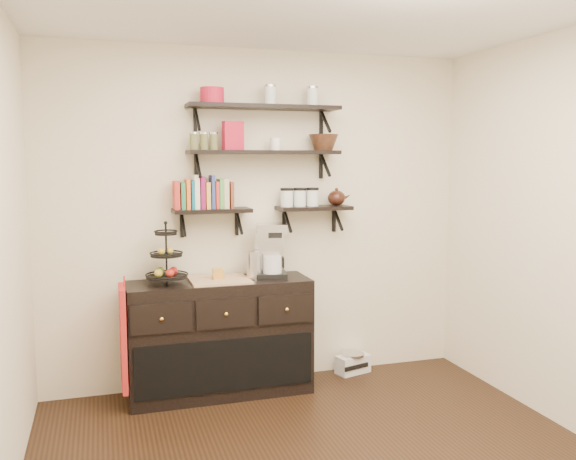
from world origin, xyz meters
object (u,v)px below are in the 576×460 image
Objects in this scene: sideboard at (220,337)px; radio at (353,363)px; coffee_maker at (270,252)px; fruit_stand at (167,263)px.

radio is (1.18, 0.12, -0.37)m from sideboard.
sideboard is 1.24m from radio.
coffee_maker is at bearing 4.00° from sideboard.
fruit_stand is 1.42× the size of radio.
sideboard is 0.78m from coffee_maker.
radio is (0.76, 0.09, -1.02)m from coffee_maker.
sideboard is at bearing -164.70° from coffee_maker.
coffee_maker is (0.42, 0.03, 0.65)m from sideboard.
fruit_stand is 0.81m from coffee_maker.
coffee_maker is at bearing 170.43° from radio.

